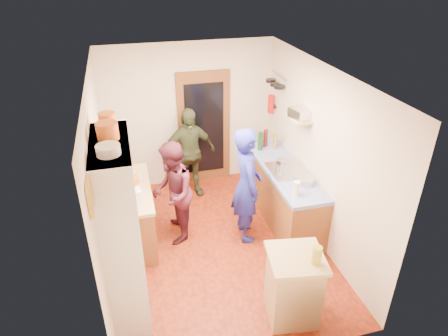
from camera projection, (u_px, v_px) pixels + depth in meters
name	position (u px, v px, depth m)	size (l,w,h in m)	color
floor	(217.00, 244.00, 6.02)	(3.00, 4.00, 0.02)	maroon
ceiling	(215.00, 72.00, 4.76)	(3.00, 4.00, 0.02)	silver
wall_back	(190.00, 116.00, 7.10)	(3.00, 0.02, 2.60)	beige
wall_front	(268.00, 269.00, 3.68)	(3.00, 0.02, 2.60)	beige
wall_left	(101.00, 183.00, 5.06)	(0.02, 4.00, 2.60)	beige
wall_right	(318.00, 155.00, 5.73)	(0.02, 4.00, 2.60)	beige
door_frame	(204.00, 128.00, 7.24)	(0.95, 0.06, 2.10)	brown
door_glass	(205.00, 129.00, 7.21)	(0.70, 0.02, 1.70)	black
hutch_body	(122.00, 230.00, 4.52)	(0.40, 1.20, 2.20)	silver
hutch_top_shelf	(109.00, 144.00, 4.00)	(0.40, 1.14, 0.04)	silver
plate_stack	(108.00, 150.00, 3.73)	(0.23, 0.23, 0.10)	white
orange_pot_a	(107.00, 131.00, 4.02)	(0.22, 0.22, 0.18)	orange
orange_pot_b	(107.00, 120.00, 4.30)	(0.18, 0.18, 0.16)	orange
left_counter_base	(131.00, 216.00, 5.93)	(0.60, 1.40, 0.85)	brown
left_counter_top	(128.00, 190.00, 5.71)	(0.64, 1.44, 0.05)	tan
toaster	(132.00, 197.00, 5.34)	(0.24, 0.16, 0.18)	white
kettle	(124.00, 192.00, 5.46)	(0.15, 0.15, 0.17)	white
orange_bowl	(133.00, 180.00, 5.82)	(0.19, 0.19, 0.08)	orange
chopping_board	(128.00, 172.00, 6.10)	(0.30, 0.22, 0.03)	tan
right_counter_base	(281.00, 192.00, 6.50)	(0.60, 2.20, 0.84)	brown
right_counter_top	(283.00, 168.00, 6.29)	(0.62, 2.22, 0.06)	#182DA4
hob	(287.00, 170.00, 6.14)	(0.55, 0.58, 0.04)	silver
pot_on_hob	(283.00, 163.00, 6.14)	(0.21, 0.21, 0.13)	silver
bottle_a	(260.00, 141.00, 6.73)	(0.08, 0.08, 0.33)	#143F14
bottle_b	(266.00, 138.00, 6.86)	(0.08, 0.08, 0.30)	#591419
bottle_c	(275.00, 141.00, 6.78)	(0.07, 0.07, 0.29)	olive
paper_towel	(296.00, 189.00, 5.49)	(0.10, 0.10, 0.22)	white
mixing_bowl	(305.00, 181.00, 5.78)	(0.26, 0.26, 0.10)	silver
island_base	(293.00, 288.00, 4.65)	(0.55, 0.55, 0.86)	tan
island_top	(296.00, 258.00, 4.43)	(0.62, 0.62, 0.05)	tan
cutting_board	(291.00, 255.00, 4.46)	(0.35, 0.28, 0.02)	white
oil_jar	(317.00, 255.00, 4.28)	(0.11, 0.11, 0.21)	#AD9E2D
pan_rail	(279.00, 76.00, 6.65)	(0.02, 0.02, 0.65)	silver
pan_hang_a	(279.00, 87.00, 6.55)	(0.18, 0.18, 0.05)	black
pan_hang_b	(275.00, 84.00, 6.73)	(0.16, 0.16, 0.05)	black
pan_hang_c	(271.00, 81.00, 6.90)	(0.17, 0.17, 0.05)	black
wall_shelf	(299.00, 119.00, 5.89)	(0.26, 0.42, 0.03)	tan
radio	(300.00, 113.00, 5.84)	(0.22, 0.30, 0.15)	silver
ext_bracket	(274.00, 107.00, 7.09)	(0.06, 0.10, 0.04)	black
fire_extinguisher	(271.00, 104.00, 7.05)	(0.11, 0.11, 0.32)	red
picture_frame	(90.00, 197.00, 3.39)	(0.03, 0.25, 0.30)	gold
person_hob	(249.00, 186.00, 5.77)	(0.65, 0.43, 1.78)	#20269B
person_left	(175.00, 192.00, 5.83)	(0.76, 0.60, 1.57)	#4A1A28
person_back	(190.00, 153.00, 6.88)	(0.95, 0.40, 1.63)	#313821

